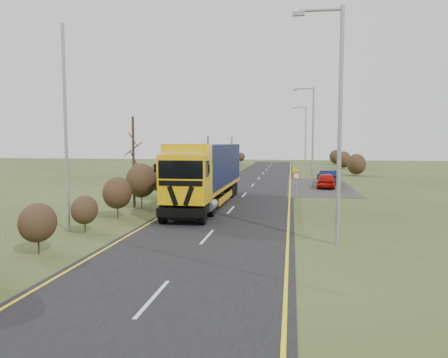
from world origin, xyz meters
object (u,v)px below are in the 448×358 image
car_blue_sedan (328,177)px  streetlight_near (337,115)px  lorry (208,170)px  car_red_hatchback (326,181)px  speed_sign (296,181)px

car_blue_sedan → streetlight_near: streetlight_near is taller
lorry → streetlight_near: (7.55, -10.50, 3.10)m
car_red_hatchback → car_blue_sedan: bearing=-90.7°
car_blue_sedan → car_red_hatchback: bearing=75.1°
car_blue_sedan → speed_sign: size_ratio=2.01×
car_red_hatchback → streetlight_near: streetlight_near is taller
streetlight_near → lorry: bearing=125.7°
lorry → car_red_hatchback: 15.57m
lorry → car_red_hatchback: lorry is taller
lorry → car_blue_sedan: lorry is taller
lorry → speed_sign: bearing=32.1°
lorry → car_red_hatchback: bearing=55.0°
speed_sign → streetlight_near: bearing=-84.1°
streetlight_near → speed_sign: bearing=95.9°
streetlight_near → speed_sign: streetlight_near is taller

